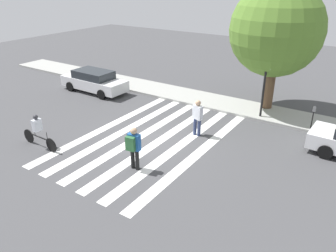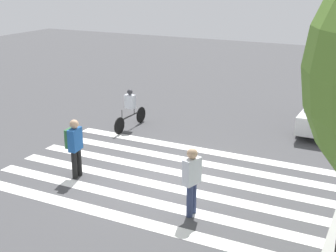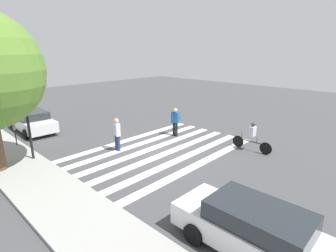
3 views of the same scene
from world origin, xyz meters
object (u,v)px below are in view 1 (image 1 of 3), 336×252
street_tree (276,30)px  car_parked_dark_suv (94,81)px  cyclist_mid_street (38,130)px  pedestrian_adult_yellow_jacket (133,146)px  parking_meter (314,112)px  pedestrian_child_with_backpack (197,116)px  traffic_light (266,68)px

street_tree → car_parked_dark_suv: size_ratio=1.49×
street_tree → cyclist_mid_street: (-7.15, -10.46, -3.70)m
pedestrian_adult_yellow_jacket → cyclist_mid_street: (-4.82, -0.93, -0.22)m
parking_meter → pedestrian_adult_yellow_jacket: size_ratio=0.73×
pedestrian_adult_yellow_jacket → parking_meter: bearing=49.5°
street_tree → pedestrian_child_with_backpack: size_ratio=3.85×
cyclist_mid_street → car_parked_dark_suv: (-3.68, 7.16, -0.11)m
parking_meter → traffic_light: bearing=-179.0°
parking_meter → cyclist_mid_street: bearing=-138.7°
cyclist_mid_street → pedestrian_adult_yellow_jacket: bearing=11.8°
pedestrian_adult_yellow_jacket → pedestrian_child_with_backpack: bearing=74.6°
street_tree → pedestrian_adult_yellow_jacket: street_tree is taller
cyclist_mid_street → car_parked_dark_suv: size_ratio=0.48×
pedestrian_adult_yellow_jacket → cyclist_mid_street: 4.91m
pedestrian_child_with_backpack → traffic_light: bearing=-101.0°
traffic_light → pedestrian_adult_yellow_jacket: traffic_light is taller
traffic_light → pedestrian_adult_yellow_jacket: (-2.52, -7.83, -1.83)m
pedestrian_child_with_backpack → cyclist_mid_street: pedestrian_child_with_backpack is taller
parking_meter → street_tree: (-2.87, 1.64, 3.56)m
parking_meter → street_tree: 4.86m
pedestrian_adult_yellow_jacket → car_parked_dark_suv: 10.54m
parking_meter → cyclist_mid_street: cyclist_mid_street is taller
cyclist_mid_street → traffic_light: bearing=50.9°
street_tree → pedestrian_adult_yellow_jacket: bearing=-103.8°
pedestrian_adult_yellow_jacket → car_parked_dark_suv: bearing=136.7°
parking_meter → pedestrian_child_with_backpack: size_ratio=0.72×
pedestrian_child_with_backpack → car_parked_dark_suv: 9.34m
pedestrian_child_with_backpack → pedestrian_adult_yellow_jacket: (-0.61, -4.17, 0.04)m
car_parked_dark_suv → traffic_light: bearing=8.8°
traffic_light → pedestrian_child_with_backpack: bearing=-117.6°
traffic_light → car_parked_dark_suv: (-11.02, -1.60, -2.16)m
pedestrian_child_with_backpack → cyclist_mid_street: bearing=59.8°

